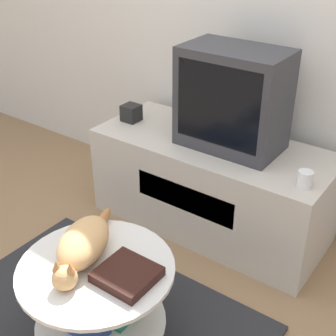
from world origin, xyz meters
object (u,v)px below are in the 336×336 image
object	(u,v)px
cat	(83,245)
speaker	(131,113)
tv	(233,99)
dvd_box	(127,275)

from	to	relation	value
cat	speaker	bearing A→B (deg)	-172.68
tv	cat	distance (m)	1.09
tv	cat	world-z (taller)	tv
speaker	cat	xyz separation A→B (m)	(0.57, -0.99, -0.09)
tv	speaker	size ratio (longest dim) A/B	5.45
cat	dvd_box	bearing A→B (deg)	69.95
dvd_box	cat	world-z (taller)	cat
tv	speaker	xyz separation A→B (m)	(-0.64, -0.06, -0.22)
tv	speaker	world-z (taller)	tv
speaker	dvd_box	world-z (taller)	speaker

